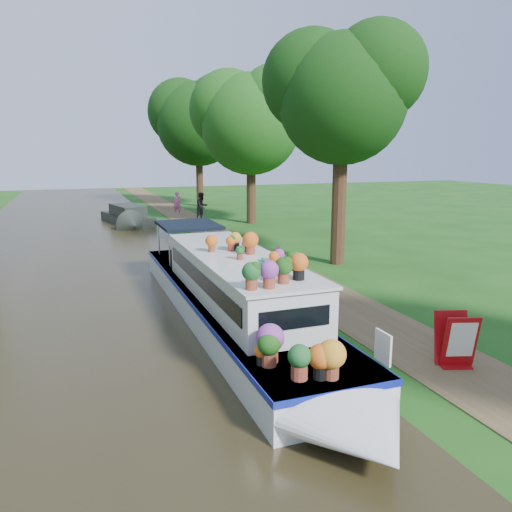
# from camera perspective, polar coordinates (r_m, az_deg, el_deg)

# --- Properties ---
(ground) EXTENTS (100.00, 100.00, 0.00)m
(ground) POSITION_cam_1_polar(r_m,az_deg,el_deg) (15.76, 2.50, -4.15)
(ground) COLOR #174812
(ground) RESTS_ON ground
(canal_water) EXTENTS (10.00, 100.00, 0.02)m
(canal_water) POSITION_cam_1_polar(r_m,az_deg,el_deg) (14.62, -19.88, -6.11)
(canal_water) COLOR black
(canal_water) RESTS_ON ground
(towpath) EXTENTS (2.20, 100.00, 0.03)m
(towpath) POSITION_cam_1_polar(r_m,az_deg,el_deg) (16.25, 6.41, -3.67)
(towpath) COLOR brown
(towpath) RESTS_ON ground
(plant_boat) EXTENTS (2.29, 13.52, 2.23)m
(plant_boat) POSITION_cam_1_polar(r_m,az_deg,el_deg) (12.35, -2.30, -4.55)
(plant_boat) COLOR silver
(plant_boat) RESTS_ON canal_water
(tree_near_overhang) EXTENTS (5.52, 5.28, 8.99)m
(tree_near_overhang) POSITION_cam_1_polar(r_m,az_deg,el_deg) (19.72, 9.75, 18.25)
(tree_near_overhang) COLOR #341E11
(tree_near_overhang) RESTS_ON ground
(tree_near_mid) EXTENTS (6.90, 6.60, 9.40)m
(tree_near_mid) POSITION_cam_1_polar(r_m,az_deg,el_deg) (30.92, -0.66, 15.69)
(tree_near_mid) COLOR #341E11
(tree_near_mid) RESTS_ON ground
(tree_near_far) EXTENTS (7.59, 7.26, 10.30)m
(tree_near_far) POSITION_cam_1_polar(r_m,az_deg,el_deg) (41.35, -6.68, 15.47)
(tree_near_far) COLOR #341E11
(tree_near_far) RESTS_ON ground
(second_boat) EXTENTS (2.83, 6.32, 1.17)m
(second_boat) POSITION_cam_1_polar(r_m,az_deg,el_deg) (31.47, -14.45, 4.38)
(second_boat) COLOR black
(second_boat) RESTS_ON canal_water
(sandwich_board) EXTENTS (0.74, 0.74, 1.10)m
(sandwich_board) POSITION_cam_1_polar(r_m,az_deg,el_deg) (11.08, 21.88, -9.14)
(sandwich_board) COLOR #9F0B0E
(sandwich_board) RESTS_ON towpath
(pedestrian_pink) EXTENTS (0.69, 0.57, 1.61)m
(pedestrian_pink) POSITION_cam_1_polar(r_m,az_deg,el_deg) (35.45, -8.98, 5.99)
(pedestrian_pink) COLOR #EB618C
(pedestrian_pink) RESTS_ON towpath
(pedestrian_dark) EXTENTS (1.09, 1.02, 1.79)m
(pedestrian_dark) POSITION_cam_1_polar(r_m,az_deg,el_deg) (32.17, -6.19, 5.64)
(pedestrian_dark) COLOR black
(pedestrian_dark) RESTS_ON towpath
(verge_plant) EXTENTS (0.40, 0.35, 0.44)m
(verge_plant) POSITION_cam_1_polar(r_m,az_deg,el_deg) (20.29, -2.83, 0.10)
(verge_plant) COLOR #2A641E
(verge_plant) RESTS_ON ground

